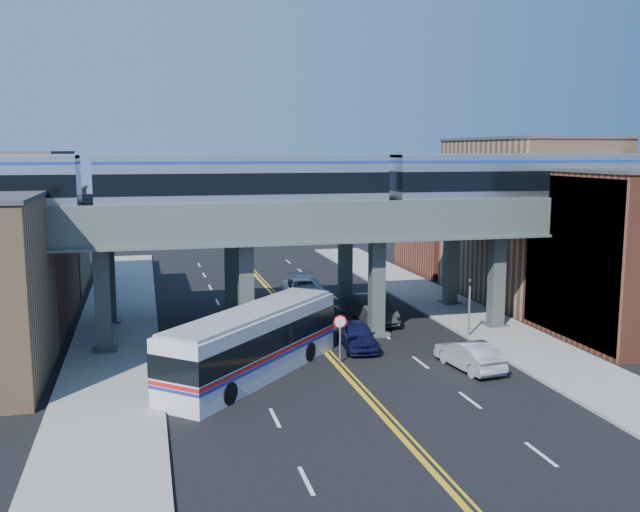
% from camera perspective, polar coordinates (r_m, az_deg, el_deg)
% --- Properties ---
extents(ground, '(120.00, 120.00, 0.00)m').
position_cam_1_polar(ground, '(35.69, 2.43, -9.92)').
color(ground, black).
rests_on(ground, ground).
extents(sidewalk_west, '(5.00, 70.00, 0.16)m').
position_cam_1_polar(sidewalk_west, '(43.98, -16.04, -6.60)').
color(sidewalk_west, gray).
rests_on(sidewalk_west, ground).
extents(sidewalk_east, '(5.00, 70.00, 0.16)m').
position_cam_1_polar(sidewalk_east, '(48.73, 12.20, -4.99)').
color(sidewalk_east, gray).
rests_on(sidewalk_east, ground).
extents(building_west_b, '(8.00, 14.00, 11.00)m').
position_cam_1_polar(building_west_b, '(49.64, -24.15, 1.06)').
color(building_west_b, brown).
rests_on(building_west_b, ground).
extents(building_west_c, '(8.00, 10.00, 8.00)m').
position_cam_1_polar(building_west_c, '(62.56, -22.00, 1.18)').
color(building_west_c, '#906A4A').
rests_on(building_west_c, ground).
extents(building_east_a, '(8.00, 10.00, 10.00)m').
position_cam_1_polar(building_east_a, '(46.46, 23.45, 0.02)').
color(building_east_a, brown).
rests_on(building_east_a, ground).
extents(building_east_b, '(8.00, 14.00, 12.00)m').
position_cam_1_polar(building_east_b, '(56.28, 16.13, 2.77)').
color(building_east_b, '#906A4A').
rests_on(building_east_b, ground).
extents(building_east_c, '(8.00, 10.00, 9.00)m').
position_cam_1_polar(building_east_c, '(67.93, 10.61, 2.61)').
color(building_east_c, brown).
rests_on(building_east_c, ground).
extents(mural_panel, '(0.10, 9.50, 9.50)m').
position_cam_1_polar(mural_panel, '(44.22, 19.36, -0.48)').
color(mural_panel, teal).
rests_on(mural_panel, ground).
extents(elevated_viaduct_near, '(52.00, 3.60, 7.40)m').
position_cam_1_polar(elevated_viaduct_near, '(41.88, -0.59, 1.90)').
color(elevated_viaduct_near, '#404A48').
rests_on(elevated_viaduct_near, ground).
extents(elevated_viaduct_far, '(52.00, 3.60, 7.40)m').
position_cam_1_polar(elevated_viaduct_far, '(48.68, -2.48, 2.81)').
color(elevated_viaduct_far, '#404A48').
rests_on(elevated_viaduct_far, ground).
extents(transit_train, '(50.60, 3.18, 3.71)m').
position_cam_1_polar(transit_train, '(40.92, -6.07, 5.82)').
color(transit_train, black).
rests_on(transit_train, elevated_viaduct_near).
extents(stop_sign, '(0.76, 0.09, 2.63)m').
position_cam_1_polar(stop_sign, '(38.04, 1.61, -5.99)').
color(stop_sign, slate).
rests_on(stop_sign, ground).
extents(traffic_signal, '(0.15, 0.18, 4.10)m').
position_cam_1_polar(traffic_signal, '(43.75, 11.87, -3.53)').
color(traffic_signal, slate).
rests_on(traffic_signal, ground).
extents(transit_bus, '(10.38, 11.21, 3.23)m').
position_cam_1_polar(transit_bus, '(36.07, -5.36, -7.00)').
color(transit_bus, silver).
rests_on(transit_bus, ground).
extents(car_lane_a, '(2.23, 4.74, 1.57)m').
position_cam_1_polar(car_lane_a, '(41.03, 2.98, -6.33)').
color(car_lane_a, '#0F1137').
rests_on(car_lane_a, ground).
extents(car_lane_b, '(2.00, 5.52, 1.81)m').
position_cam_1_polar(car_lane_b, '(47.23, 4.22, -4.22)').
color(car_lane_b, '#2E2E31').
rests_on(car_lane_b, ground).
extents(car_lane_c, '(3.13, 6.10, 1.65)m').
position_cam_1_polar(car_lane_c, '(53.67, -1.39, -2.75)').
color(car_lane_c, white).
rests_on(car_lane_c, ground).
extents(car_lane_d, '(2.52, 5.89, 1.69)m').
position_cam_1_polar(car_lane_d, '(54.38, -1.06, -2.58)').
color(car_lane_d, '#B4B3B8').
rests_on(car_lane_d, ground).
extents(car_parked_curb, '(2.15, 4.77, 1.52)m').
position_cam_1_polar(car_parked_curb, '(37.98, 11.86, -7.76)').
color(car_parked_curb, '#A3A3A7').
rests_on(car_parked_curb, ground).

